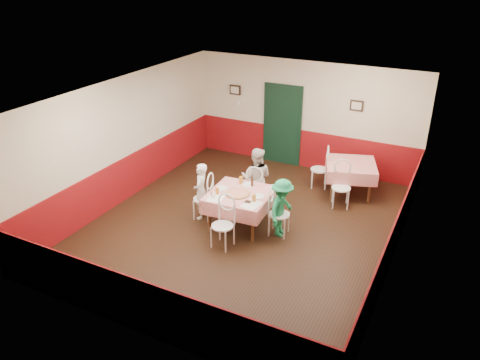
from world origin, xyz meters
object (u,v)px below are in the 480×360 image
at_px(diner_left, 201,191).
at_px(diner_far, 256,178).
at_px(beer_bottle, 252,182).
at_px(glass_c, 241,180).
at_px(diner_right, 282,208).
at_px(chair_right, 279,214).
at_px(chair_far, 255,189).
at_px(chair_second_a, 319,169).
at_px(pizza, 238,194).
at_px(chair_left, 203,199).
at_px(chair_second_b, 341,188).
at_px(glass_b, 254,198).
at_px(wallet, 248,202).
at_px(main_table, 240,210).
at_px(chair_near, 222,226).
at_px(glass_a, 217,191).
at_px(second_table, 350,178).

distance_m(diner_left, diner_far, 1.28).
bearing_deg(beer_bottle, glass_c, 174.94).
bearing_deg(diner_right, chair_right, 95.19).
bearing_deg(chair_far, chair_second_a, -136.21).
relative_size(chair_right, pizza, 1.92).
relative_size(chair_left, chair_second_b, 1.00).
bearing_deg(diner_right, chair_far, 51.83).
relative_size(chair_right, glass_c, 5.99).
xyz_separation_m(glass_b, wallet, (-0.09, -0.10, -0.06)).
bearing_deg(main_table, diner_right, 3.55).
bearing_deg(diner_far, main_table, 79.83).
distance_m(chair_near, diner_right, 1.25).
relative_size(glass_a, glass_c, 0.91).
bearing_deg(diner_left, glass_a, 54.25).
bearing_deg(chair_second_a, chair_left, -52.37).
height_order(chair_left, wallet, chair_left).
xyz_separation_m(pizza, diner_far, (-0.04, 0.98, -0.07)).
bearing_deg(second_table, diner_far, -136.02).
distance_m(beer_bottle, diner_right, 0.91).
bearing_deg(main_table, glass_b, -25.20).
height_order(second_table, beer_bottle, beer_bottle).
distance_m(glass_a, beer_bottle, 0.80).
relative_size(chair_far, wallet, 8.18).
relative_size(chair_left, chair_second_a, 1.00).
xyz_separation_m(pizza, glass_c, (-0.17, 0.49, 0.06)).
xyz_separation_m(chair_left, chair_second_a, (1.72, 2.57, 0.00)).
xyz_separation_m(chair_near, diner_far, (-0.11, 1.75, 0.25)).
xyz_separation_m(chair_right, glass_a, (-1.23, -0.31, 0.38)).
bearing_deg(glass_b, chair_left, 173.77).
bearing_deg(glass_a, second_table, 54.06).
bearing_deg(wallet, pizza, 144.09).
bearing_deg(glass_a, pizza, 25.43).
xyz_separation_m(chair_near, diner_left, (-0.95, 0.79, 0.17)).
relative_size(pizza, diner_left, 0.38).
bearing_deg(glass_b, wallet, -131.42).
xyz_separation_m(chair_second_a, glass_b, (-0.47, -2.71, 0.38)).
height_order(chair_near, glass_a, chair_near).
xyz_separation_m(chair_far, chair_near, (0.11, -1.70, 0.00)).
bearing_deg(glass_b, diner_right, 26.26).
bearing_deg(pizza, glass_a, -154.57).
height_order(pizza, glass_c, glass_c).
bearing_deg(glass_b, glass_c, 134.47).
bearing_deg(main_table, chair_second_b, 47.45).
distance_m(beer_bottle, wallet, 0.72).
height_order(chair_second_a, diner_right, diner_right).
relative_size(second_table, diner_left, 0.90).
bearing_deg(diner_right, chair_left, 95.19).
xyz_separation_m(glass_c, diner_far, (0.13, 0.49, -0.13)).
bearing_deg(chair_left, glass_a, 56.54).
distance_m(wallet, diner_left, 1.25).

